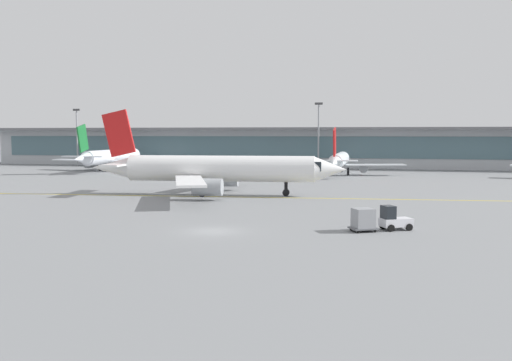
# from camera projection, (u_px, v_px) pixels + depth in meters

# --- Properties ---
(ground_plane) EXTENTS (400.00, 400.00, 0.00)m
(ground_plane) POSITION_uv_depth(u_px,v_px,m) (213.00, 231.00, 46.70)
(ground_plane) COLOR gray
(taxiway_centreline_stripe) EXTENTS (109.54, 10.78, 0.01)m
(taxiway_centreline_stripe) POSITION_uv_depth(u_px,v_px,m) (217.00, 197.00, 72.17)
(taxiway_centreline_stripe) COLOR yellow
(taxiway_centreline_stripe) RESTS_ON ground_plane
(terminal_concourse) EXTENTS (181.09, 11.00, 9.60)m
(terminal_concourse) POSITION_uv_depth(u_px,v_px,m) (325.00, 147.00, 134.68)
(terminal_concourse) COLOR #B2B7BC
(terminal_concourse) RESTS_ON ground_plane
(gate_airplane_0) EXTENTS (28.26, 30.29, 10.06)m
(gate_airplane_0) POSITION_uv_depth(u_px,v_px,m) (112.00, 157.00, 122.94)
(gate_airplane_0) COLOR silver
(gate_airplane_0) RESTS_ON ground_plane
(gate_airplane_1) EXTENTS (26.04, 27.90, 9.27)m
(gate_airplane_1) POSITION_uv_depth(u_px,v_px,m) (339.00, 161.00, 110.91)
(gate_airplane_1) COLOR white
(gate_airplane_1) RESTS_ON ground_plane
(taxiing_regional_jet) EXTENTS (34.49, 31.93, 11.42)m
(taxiing_regional_jet) POSITION_uv_depth(u_px,v_px,m) (218.00, 169.00, 73.88)
(taxiing_regional_jet) COLOR white
(taxiing_regional_jet) RESTS_ON ground_plane
(baggage_tug) EXTENTS (2.95, 2.52, 2.10)m
(baggage_tug) POSITION_uv_depth(u_px,v_px,m) (394.00, 220.00, 47.25)
(baggage_tug) COLOR silver
(baggage_tug) RESTS_ON ground_plane
(cargo_dolly_lead) EXTENTS (2.61, 2.40, 1.94)m
(cargo_dolly_lead) POSITION_uv_depth(u_px,v_px,m) (363.00, 219.00, 46.48)
(cargo_dolly_lead) COLOR #595B60
(cargo_dolly_lead) RESTS_ON ground_plane
(apron_light_mast_0) EXTENTS (1.80, 0.36, 14.32)m
(apron_light_mast_0) POSITION_uv_depth(u_px,v_px,m) (77.00, 135.00, 139.90)
(apron_light_mast_0) COLOR gray
(apron_light_mast_0) RESTS_ON ground_plane
(apron_light_mast_1) EXTENTS (1.80, 0.36, 15.18)m
(apron_light_mast_1) POSITION_uv_depth(u_px,v_px,m) (319.00, 133.00, 127.06)
(apron_light_mast_1) COLOR gray
(apron_light_mast_1) RESTS_ON ground_plane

